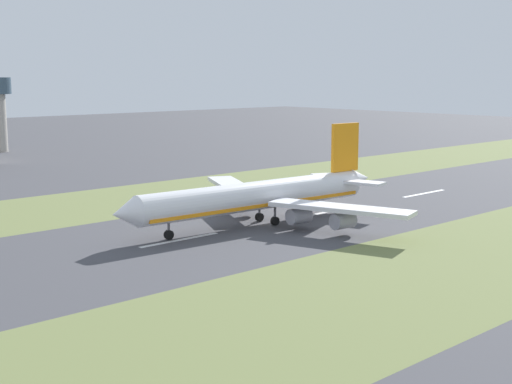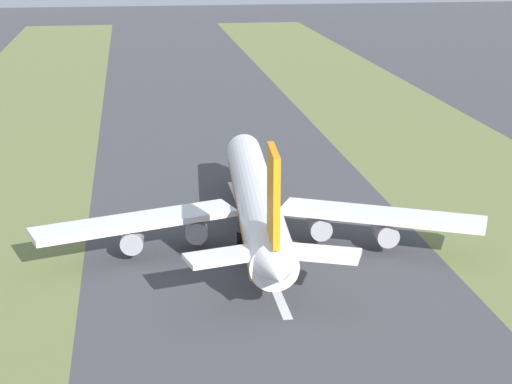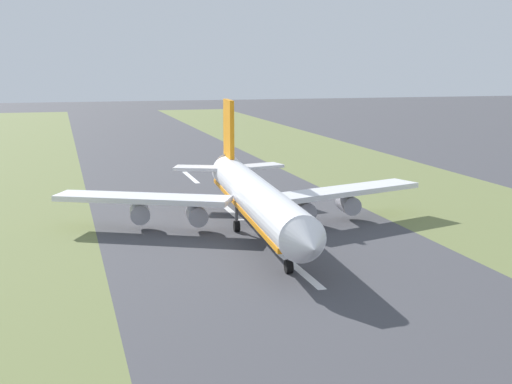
% 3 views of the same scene
% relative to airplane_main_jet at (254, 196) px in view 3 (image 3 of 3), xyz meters
% --- Properties ---
extents(ground_plane, '(800.00, 800.00, 0.00)m').
position_rel_airplane_main_jet_xyz_m(ground_plane, '(-0.25, -0.48, -6.02)').
color(ground_plane, '#424247').
extents(grass_median_west, '(40.00, 600.00, 0.01)m').
position_rel_airplane_main_jet_xyz_m(grass_median_west, '(-45.25, -0.48, -6.02)').
color(grass_median_west, olive).
rests_on(grass_median_west, ground).
extents(centreline_dash_near, '(1.20, 18.00, 0.01)m').
position_rel_airplane_main_jet_xyz_m(centreline_dash_near, '(-0.25, -58.10, -6.01)').
color(centreline_dash_near, silver).
rests_on(centreline_dash_near, ground).
extents(centreline_dash_mid, '(1.20, 18.00, 0.01)m').
position_rel_airplane_main_jet_xyz_m(centreline_dash_mid, '(-0.25, -18.10, -6.01)').
color(centreline_dash_mid, silver).
rests_on(centreline_dash_mid, ground).
extents(centreline_dash_far, '(1.20, 18.00, 0.01)m').
position_rel_airplane_main_jet_xyz_m(centreline_dash_far, '(-0.25, 21.90, -6.01)').
color(centreline_dash_far, silver).
rests_on(centreline_dash_far, ground).
extents(airplane_main_jet, '(63.99, 67.22, 20.20)m').
position_rel_airplane_main_jet_xyz_m(airplane_main_jet, '(0.00, 0.00, 0.00)').
color(airplane_main_jet, white).
rests_on(airplane_main_jet, ground).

